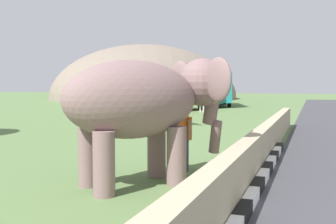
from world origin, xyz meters
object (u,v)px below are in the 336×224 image
(bus_teal, at_px, (216,87))
(person_handler, at_px, (184,135))
(cow_near, at_px, (181,109))
(elephant, at_px, (147,101))
(bus_orange, at_px, (173,87))
(cow_mid, at_px, (205,102))

(bus_teal, bearing_deg, person_handler, -168.04)
(bus_teal, bearing_deg, cow_near, -171.77)
(person_handler, height_order, cow_near, person_handler)
(elephant, distance_m, cow_near, 13.37)
(bus_orange, height_order, bus_teal, same)
(person_handler, relative_size, cow_near, 0.96)
(bus_orange, xyz_separation_m, cow_mid, (-0.67, -3.06, -1.21))
(bus_orange, bearing_deg, cow_mid, -102.34)
(person_handler, distance_m, cow_mid, 22.30)
(bus_orange, distance_m, bus_teal, 10.46)
(bus_teal, bearing_deg, bus_orange, 172.61)
(cow_near, relative_size, cow_mid, 0.93)
(cow_near, distance_m, cow_mid, 10.48)
(person_handler, height_order, bus_orange, bus_orange)
(elephant, distance_m, person_handler, 1.86)
(cow_mid, bearing_deg, bus_teal, 8.81)
(person_handler, distance_m, cow_near, 11.93)
(bus_teal, bearing_deg, elephant, -169.11)
(bus_teal, height_order, cow_near, bus_teal)
(elephant, height_order, cow_near, elephant)
(cow_mid, bearing_deg, cow_near, -172.40)
(elephant, bearing_deg, cow_near, 15.20)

